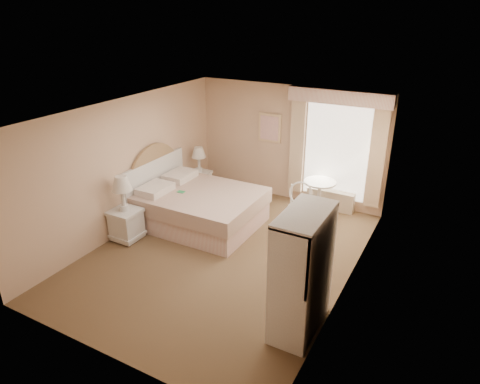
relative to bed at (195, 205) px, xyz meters
The scene contains 9 objects.
room 1.59m from the bed, 33.14° to the right, with size 4.21×5.51×2.51m.
window 3.05m from the bed, 41.73° to the left, with size 2.05×0.22×2.51m.
framed_art 2.40m from the bed, 71.59° to the left, with size 0.52×0.04×0.62m.
bed is the anchor object (origin of this frame).
nightstand_near 1.37m from the bed, 122.29° to the right, with size 0.51×0.51×1.23m.
nightstand_far 1.47m from the bed, 119.76° to the left, with size 0.45×0.45×1.09m.
round_table 2.57m from the bed, 39.07° to the left, with size 0.66×0.66×0.69m.
cafe_chair 2.05m from the bed, 21.23° to the left, with size 0.57×0.57×0.94m.
armoire 3.48m from the bed, 32.37° to the right, with size 0.51×1.03×1.71m.
Camera 1 is at (3.30, -5.52, 3.96)m, focal length 32.00 mm.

